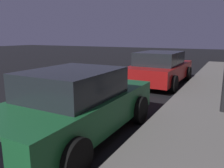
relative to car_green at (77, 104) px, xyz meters
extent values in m
cube|color=#19592D|center=(0.00, 0.04, -0.13)|extent=(1.75, 4.11, 0.64)
cube|color=#1E2328|center=(0.00, -0.11, 0.45)|extent=(1.54, 1.91, 0.56)
cylinder|color=black|center=(-0.88, 1.31, -0.37)|extent=(0.22, 0.66, 0.66)
cylinder|color=black|center=(0.88, 1.31, -0.37)|extent=(0.22, 0.66, 0.66)
cylinder|color=black|center=(0.88, -1.24, -0.37)|extent=(0.22, 0.66, 0.66)
cube|color=maroon|center=(0.00, 6.10, -0.13)|extent=(1.93, 4.37, 0.64)
cube|color=#1E2328|center=(0.00, 5.90, 0.45)|extent=(1.67, 2.32, 0.56)
cylinder|color=black|center=(-0.91, 7.46, -0.37)|extent=(0.23, 0.66, 0.66)
cylinder|color=black|center=(0.96, 7.42, -0.37)|extent=(0.23, 0.66, 0.66)
cylinder|color=black|center=(-0.96, 4.77, -0.37)|extent=(0.23, 0.66, 0.66)
cylinder|color=black|center=(0.91, 4.73, -0.37)|extent=(0.23, 0.66, 0.66)
camera|label=1|loc=(2.75, -3.59, 1.37)|focal=35.97mm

